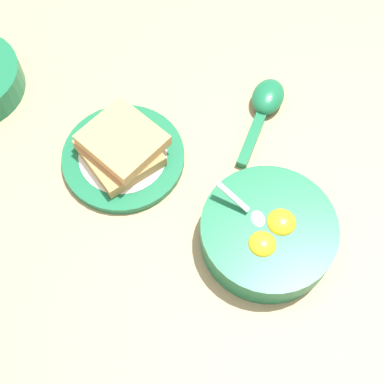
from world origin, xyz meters
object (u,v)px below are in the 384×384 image
Objects in this scene: toast_sandwich at (121,146)px; soup_spoon at (265,104)px; toast_plate at (123,157)px; egg_bowl at (268,233)px.

toast_sandwich is 0.95× the size of soup_spoon.
toast_sandwich is at bearing -0.78° from toast_plate.
egg_bowl reaches higher than soup_spoon.
toast_plate is 0.23m from soup_spoon.
toast_sandwich is at bearing 40.49° from egg_bowl.
toast_sandwich reaches higher than soup_spoon.
toast_sandwich reaches higher than toast_plate.
toast_sandwich is 0.23m from soup_spoon.
toast_sandwich is at bearing 95.87° from soup_spoon.
toast_sandwich is (0.18, 0.15, 0.01)m from egg_bowl.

